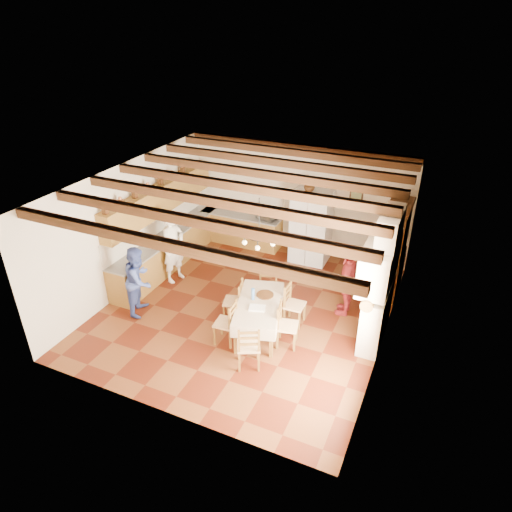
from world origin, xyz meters
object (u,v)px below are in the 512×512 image
Objects in this scene: chair_left_near at (225,322)px; chair_end_near at (249,345)px; person_woman_blue at (139,280)px; dining_table at (259,306)px; chair_end_far at (268,286)px; chair_right_near at (288,325)px; chair_right_far at (295,304)px; person_woman_red at (348,281)px; chair_left_far at (233,301)px; hutch at (393,250)px; person_man at (173,247)px; microwave at (267,214)px; refrigerator at (311,227)px.

chair_left_near and chair_end_near have the same top height.
dining_table is at bearing -98.01° from person_woman_blue.
chair_right_near is at bearing -72.71° from chair_end_far.
chair_end_near is at bearing -97.56° from chair_end_far.
chair_right_far reaches higher than dining_table.
chair_end_near is 2.75m from person_woman_red.
chair_left_far and chair_end_far have the same top height.
hutch is at bearing 135.78° from chair_left_near.
hutch is 1.24× the size of person_man.
chair_end_far is 1.81× the size of microwave.
chair_right_near is 1.50m from chair_end_far.
hutch is 4.23m from chair_end_near.
person_man is at bearing -139.53° from refrigerator.
chair_left_near is 1.24m from chair_right_near.
person_man is 2.86m from microwave.
chair_right_near is at bearing -117.30° from hutch.
microwave is (-3.51, 0.87, -0.07)m from hutch.
chair_left_far is at bearing 64.10° from chair_right_near.
chair_end_near is at bearing -112.83° from person_man.
chair_end_near is (-0.33, -1.60, 0.00)m from chair_right_far.
chair_end_far is 0.53× the size of person_man.
person_woman_red is (0.89, 0.84, 0.32)m from chair_right_far.
chair_end_far is (-0.92, 1.18, 0.00)m from chair_right_near.
person_woman_red is at bearing -143.10° from chair_end_near.
refrigerator is at bearing 168.46° from chair_left_near.
person_woman_blue is 4.52m from person_woman_red.
refrigerator is 2.01× the size of chair_left_near.
chair_right_near and chair_right_far have the same top height.
refrigerator is at bearing -1.15° from chair_right_near.
chair_right_far is 0.53× the size of person_man.
person_man reaches higher than chair_left_far.
chair_end_near is (0.27, -4.45, -0.48)m from refrigerator.
chair_right_far is (1.06, 1.15, 0.00)m from chair_left_near.
person_man reaches higher than chair_right_near.
chair_end_far is at bearing -78.87° from person_man.
dining_table is 1.07m from chair_end_far.
person_man is (-2.26, 1.64, 0.42)m from chair_left_near.
hutch reaches higher than chair_right_far.
chair_left_far is 1.32m from chair_right_far.
microwave is (-0.85, 4.13, 0.57)m from chair_left_near.
refrigerator is 4.65m from person_woman_blue.
person_man reaches higher than dining_table.
person_woman_blue is 0.99× the size of person_woman_red.
chair_left_far is 2.29m from person_man.
chair_right_far is at bearing -39.54° from microwave.
chair_right_far is at bearing -78.58° from refrigerator.
microwave is at bearing 166.41° from hutch.
hutch is 4.25m from chair_left_near.
refrigerator is 3.60m from person_man.
chair_left_far reaches higher than dining_table.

